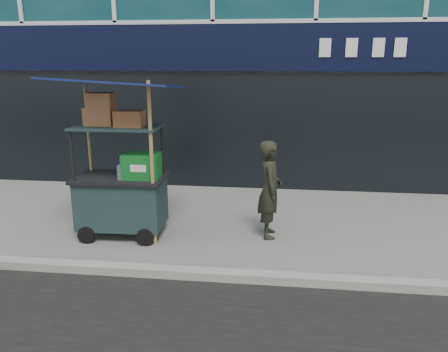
# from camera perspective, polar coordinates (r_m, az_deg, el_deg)

# --- Properties ---
(ground) EXTENTS (80.00, 80.00, 0.00)m
(ground) POSITION_cam_1_polar(r_m,az_deg,el_deg) (5.94, -6.74, -12.01)
(ground) COLOR slate
(ground) RESTS_ON ground
(curb) EXTENTS (80.00, 0.18, 0.12)m
(curb) POSITION_cam_1_polar(r_m,az_deg,el_deg) (5.74, -7.22, -12.37)
(curb) COLOR #989890
(curb) RESTS_ON ground
(vendor_cart) EXTENTS (1.85, 1.32, 2.46)m
(vendor_cart) POSITION_cam_1_polar(r_m,az_deg,el_deg) (6.87, -13.21, -0.78)
(vendor_cart) COLOR #192B2B
(vendor_cart) RESTS_ON ground
(vendor_man) EXTENTS (0.40, 0.58, 1.52)m
(vendor_man) POSITION_cam_1_polar(r_m,az_deg,el_deg) (6.72, 6.00, -1.75)
(vendor_man) COLOR black
(vendor_man) RESTS_ON ground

